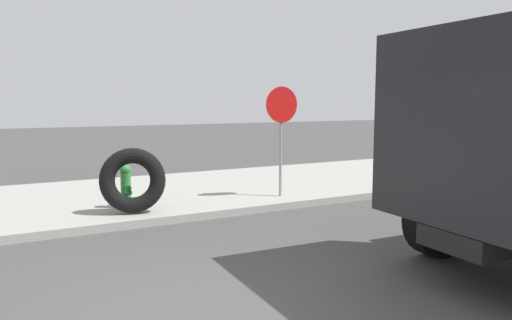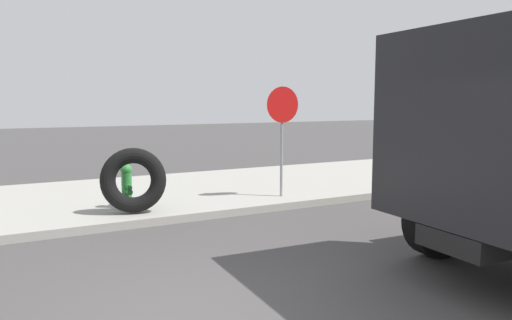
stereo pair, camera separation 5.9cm
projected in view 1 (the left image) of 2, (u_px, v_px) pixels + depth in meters
sidewalk_curb at (88, 201)px, 10.45m from camera, size 36.00×5.00×0.15m
fire_hydrant at (126, 185)px, 9.37m from camera, size 0.22×0.50×0.84m
loose_tire at (133, 180)px, 8.92m from camera, size 1.25×0.72×1.21m
stop_sign at (281, 121)px, 10.39m from camera, size 0.76×0.08×2.35m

